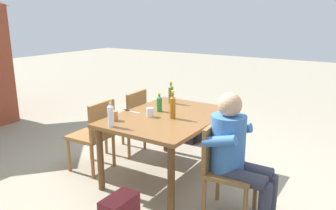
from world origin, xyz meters
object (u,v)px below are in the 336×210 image
person_in_white_shirt (236,150)px  bottle_green (159,103)px  chair_far_right (130,119)px  chair_far_left (95,132)px  bottle_olive (171,94)px  dining_table (168,123)px  cup_terracotta (114,116)px  bottle_clear (111,115)px  table_knife (131,111)px  bottle_amber (173,106)px  backpack_by_near_side (193,127)px  chair_near_left (223,165)px  cup_glass (150,112)px

person_in_white_shirt → bottle_green: bearing=69.8°
chair_far_right → chair_far_left: (-0.65, -0.00, 0.00)m
chair_far_right → bottle_olive: (0.15, -0.56, 0.39)m
dining_table → cup_terracotta: bearing=140.3°
bottle_green → bottle_clear: (-0.72, 0.10, 0.03)m
dining_table → person_in_white_shirt: bearing=-109.1°
bottle_green → table_knife: bearing=125.1°
person_in_white_shirt → table_knife: 1.40m
bottle_amber → cup_terracotta: size_ratio=3.04×
dining_table → cup_terracotta: size_ratio=14.09×
bottle_green → bottle_amber: (-0.15, -0.28, 0.04)m
cup_terracotta → backpack_by_near_side: size_ratio=0.22×
chair_far_right → dining_table: bearing=-111.7°
dining_table → table_knife: size_ratio=5.97×
dining_table → backpack_by_near_side: 1.29m
person_in_white_shirt → bottle_clear: (-0.31, 1.21, 0.22)m
chair_near_left → backpack_by_near_side: 1.90m
bottle_olive → chair_far_right: bearing=104.4°
chair_near_left → backpack_by_near_side: (1.50, 1.13, -0.27)m
backpack_by_near_side → person_in_white_shirt: bearing=-140.4°
cup_terracotta → table_knife: cup_terracotta is taller
table_knife → person_in_white_shirt: bearing=-99.0°
person_in_white_shirt → bottle_green: (0.41, 1.11, 0.19)m
bottle_green → chair_far_left: bearing=121.9°
cup_glass → table_knife: size_ratio=0.42×
chair_near_left → chair_far_right: bearing=68.2°
bottle_olive → table_knife: 0.62m
bottle_clear → table_knife: bottle_clear is taller
cup_glass → table_knife: bearing=81.9°
cup_glass → backpack_by_near_side: 1.45m
dining_table → table_knife: 0.47m
bottle_amber → bottle_clear: bearing=146.7°
table_knife → backpack_by_near_side: bearing=-6.3°
person_in_white_shirt → dining_table: bearing=70.9°
chair_far_right → chair_far_left: 0.65m
bottle_green → cup_glass: bearing=-171.7°
dining_table → person_in_white_shirt: person_in_white_shirt is taller
dining_table → cup_glass: 0.25m
dining_table → bottle_green: bottle_green is taller
bottle_green → bottle_clear: size_ratio=0.77×
chair_far_right → backpack_by_near_side: bearing=-31.7°
chair_far_right → person_in_white_shirt: size_ratio=0.74×
dining_table → bottle_amber: 0.26m
bottle_olive → bottle_clear: (-1.11, 0.01, -0.00)m
bottle_clear → bottle_amber: bearing=-33.3°
chair_far_left → table_knife: size_ratio=3.61×
bottle_olive → cup_terracotta: 0.95m
chair_far_left → person_in_white_shirt: (-0.00, -1.76, 0.17)m
bottle_green → bottle_clear: 0.73m
chair_far_left → cup_glass: chair_far_left is taller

